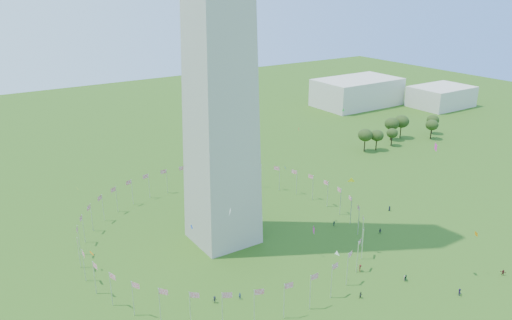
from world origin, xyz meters
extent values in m
cylinder|color=silver|center=(40.00, 50.00, 4.50)|extent=(0.24, 0.24, 9.00)
cylinder|color=silver|center=(39.39, 56.95, 4.50)|extent=(0.24, 0.24, 9.00)
cylinder|color=silver|center=(37.59, 63.68, 4.50)|extent=(0.24, 0.24, 9.00)
cylinder|color=silver|center=(34.64, 70.00, 4.50)|extent=(0.24, 0.24, 9.00)
cylinder|color=silver|center=(30.64, 75.71, 4.50)|extent=(0.24, 0.24, 9.00)
cylinder|color=silver|center=(25.71, 80.64, 4.50)|extent=(0.24, 0.24, 9.00)
cylinder|color=silver|center=(20.00, 84.64, 4.50)|extent=(0.24, 0.24, 9.00)
cylinder|color=silver|center=(13.68, 87.59, 4.50)|extent=(0.24, 0.24, 9.00)
cylinder|color=silver|center=(6.95, 89.39, 4.50)|extent=(0.24, 0.24, 9.00)
cylinder|color=silver|center=(0.00, 90.00, 4.50)|extent=(0.24, 0.24, 9.00)
cylinder|color=silver|center=(-6.95, 89.39, 4.50)|extent=(0.24, 0.24, 9.00)
cylinder|color=silver|center=(-13.68, 87.59, 4.50)|extent=(0.24, 0.24, 9.00)
cylinder|color=silver|center=(-20.00, 84.64, 4.50)|extent=(0.24, 0.24, 9.00)
cylinder|color=silver|center=(-25.71, 80.64, 4.50)|extent=(0.24, 0.24, 9.00)
cylinder|color=silver|center=(-30.64, 75.71, 4.50)|extent=(0.24, 0.24, 9.00)
cylinder|color=silver|center=(-34.64, 70.00, 4.50)|extent=(0.24, 0.24, 9.00)
cylinder|color=silver|center=(-37.59, 63.68, 4.50)|extent=(0.24, 0.24, 9.00)
cylinder|color=silver|center=(-39.39, 56.95, 4.50)|extent=(0.24, 0.24, 9.00)
cylinder|color=silver|center=(-40.00, 50.00, 4.50)|extent=(0.24, 0.24, 9.00)
cylinder|color=silver|center=(-39.39, 43.05, 4.50)|extent=(0.24, 0.24, 9.00)
cylinder|color=silver|center=(-37.59, 36.32, 4.50)|extent=(0.24, 0.24, 9.00)
cylinder|color=silver|center=(-34.64, 30.00, 4.50)|extent=(0.24, 0.24, 9.00)
cylinder|color=silver|center=(-30.64, 24.29, 4.50)|extent=(0.24, 0.24, 9.00)
cylinder|color=silver|center=(-25.71, 19.36, 4.50)|extent=(0.24, 0.24, 9.00)
cylinder|color=silver|center=(-20.00, 15.36, 4.50)|extent=(0.24, 0.24, 9.00)
cylinder|color=silver|center=(-13.68, 12.41, 4.50)|extent=(0.24, 0.24, 9.00)
cylinder|color=silver|center=(-6.95, 10.61, 4.50)|extent=(0.24, 0.24, 9.00)
cylinder|color=silver|center=(0.00, 10.00, 4.50)|extent=(0.24, 0.24, 9.00)
cylinder|color=silver|center=(6.95, 10.61, 4.50)|extent=(0.24, 0.24, 9.00)
cylinder|color=silver|center=(13.68, 12.41, 4.50)|extent=(0.24, 0.24, 9.00)
cylinder|color=silver|center=(20.00, 15.36, 4.50)|extent=(0.24, 0.24, 9.00)
cylinder|color=silver|center=(25.71, 19.36, 4.50)|extent=(0.24, 0.24, 9.00)
cylinder|color=silver|center=(30.64, 24.29, 4.50)|extent=(0.24, 0.24, 9.00)
cylinder|color=silver|center=(34.64, 30.00, 4.50)|extent=(0.24, 0.24, 9.00)
cylinder|color=silver|center=(37.59, 36.32, 4.50)|extent=(0.24, 0.24, 9.00)
cylinder|color=silver|center=(39.39, 43.05, 4.50)|extent=(0.24, 0.24, 9.00)
cube|color=beige|center=(150.00, 150.00, 8.00)|extent=(50.00, 30.00, 16.00)
cube|color=beige|center=(190.00, 120.00, 6.00)|extent=(35.00, 25.00, 12.00)
imported|color=black|center=(-17.18, 24.11, 0.88)|extent=(1.28, 0.96, 1.76)
imported|color=#193E23|center=(27.59, 5.64, 0.84)|extent=(1.54, 1.62, 1.69)
imported|color=#202C4B|center=(-11.43, 22.12, 0.85)|extent=(0.65, 0.74, 1.70)
imported|color=slate|center=(27.46, 5.81, 0.73)|extent=(0.99, 0.62, 1.46)
imported|color=#2E1A4E|center=(33.66, -5.61, 0.87)|extent=(1.71, 1.55, 1.75)
imported|color=black|center=(32.46, 38.00, 0.83)|extent=(1.23, 1.02, 1.66)
imported|color=#242424|center=(12.87, 6.54, 0.85)|extent=(0.93, 0.78, 1.70)
imported|color=black|center=(55.00, 36.18, 0.86)|extent=(0.61, 0.86, 1.71)
imported|color=#521214|center=(21.08, 15.12, 0.96)|extent=(1.41, 1.34, 1.93)
imported|color=#272727|center=(40.57, 26.63, 0.88)|extent=(1.03, 1.09, 1.77)
imported|color=#5B1420|center=(50.53, -6.39, 0.79)|extent=(1.24, 1.59, 1.58)
plane|color=yellow|center=(24.57, 24.10, 21.81)|extent=(1.44, 2.01, 2.12)
plane|color=#CC2699|center=(32.63, 5.47, 34.79)|extent=(1.69, 1.48, 2.23)
plane|color=white|center=(-18.25, 14.24, 28.08)|extent=(0.64, 1.77, 1.83)
plane|color=yellow|center=(-39.81, 46.57, 26.53)|extent=(0.57, 1.44, 1.38)
plane|color=blue|center=(-15.01, 39.42, 12.70)|extent=(1.16, 0.54, 1.17)
plane|color=blue|center=(8.62, 31.84, 26.20)|extent=(1.49, 1.24, 1.55)
plane|color=red|center=(24.51, 46.94, 30.35)|extent=(0.37, 1.24, 1.26)
plane|color=orange|center=(43.99, -1.31, 11.58)|extent=(1.03, 1.36, 1.40)
plane|color=white|center=(13.02, 15.68, 7.67)|extent=(0.47, 1.43, 1.49)
plane|color=#CC2699|center=(19.16, 31.97, 5.16)|extent=(2.21, 0.25, 2.22)
plane|color=orange|center=(-36.89, 53.94, 5.00)|extent=(1.62, 1.59, 1.34)
plane|color=green|center=(38.93, 43.89, 34.66)|extent=(1.06, 0.13, 1.06)
ellipsoid|color=#2E4818|center=(91.57, 84.53, 5.03)|extent=(6.44, 6.44, 10.06)
ellipsoid|color=#2E4818|center=(97.05, 82.75, 4.59)|extent=(5.87, 5.87, 9.17)
ellipsoid|color=#2E4818|center=(107.64, 83.47, 4.03)|extent=(5.16, 5.16, 8.07)
ellipsoid|color=#2E4818|center=(114.14, 89.81, 5.29)|extent=(6.77, 6.77, 10.58)
ellipsoid|color=#2E4818|center=(120.30, 89.41, 5.50)|extent=(7.04, 7.04, 10.99)
ellipsoid|color=#2E4818|center=(131.21, 80.35, 4.64)|extent=(5.94, 5.94, 9.28)
ellipsoid|color=#2E4818|center=(138.73, 85.72, 4.66)|extent=(5.97, 5.97, 9.32)
camera|label=1|loc=(-63.39, -63.93, 71.68)|focal=35.00mm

